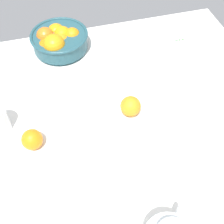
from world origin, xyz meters
TOP-DOWN VIEW (x-y plane):
  - ground_plane at (0.00, 0.00)cm, footprint 123.74×105.56cm
  - fruit_bowl at (-11.31, 41.17)cm, footprint 23.18×23.18cm
  - loose_orange_1 at (6.94, 2.22)cm, footprint 7.00×7.00cm
  - loose_orange_2 at (-26.24, -2.24)cm, footprint 6.60×6.60cm
  - herb_sprig_0 at (39.33, 34.12)cm, footprint 6.41×0.93cm

SIDE VIEW (x-z plane):
  - ground_plane at x=0.00cm, z-range -3.00..0.00cm
  - herb_sprig_0 at x=39.33cm, z-range -0.17..0.69cm
  - loose_orange_2 at x=-26.24cm, z-range 0.00..6.60cm
  - loose_orange_1 at x=6.94cm, z-range 0.00..7.00cm
  - fruit_bowl at x=-11.31cm, z-range -0.62..10.40cm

